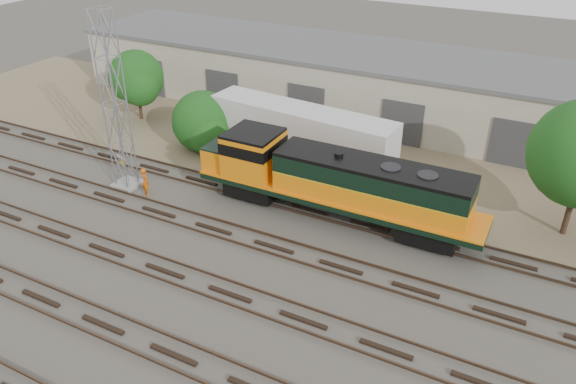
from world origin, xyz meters
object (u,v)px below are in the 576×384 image
at_px(signal_tower, 115,106).
at_px(worker, 145,182).
at_px(semi_trailer, 305,131).
at_px(locomotive, 333,181).

xyz_separation_m(signal_tower, worker, (1.96, -0.40, -4.61)).
relative_size(signal_tower, semi_trailer, 0.83).
distance_m(locomotive, semi_trailer, 7.01).
bearing_deg(locomotive, signal_tower, -169.01).
height_order(worker, semi_trailer, semi_trailer).
xyz_separation_m(signal_tower, semi_trailer, (9.16, 8.07, -2.92)).
distance_m(locomotive, worker, 12.09).
xyz_separation_m(locomotive, semi_trailer, (-4.41, 5.44, 0.23)).
bearing_deg(worker, locomotive, -135.82).
distance_m(worker, semi_trailer, 11.24).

